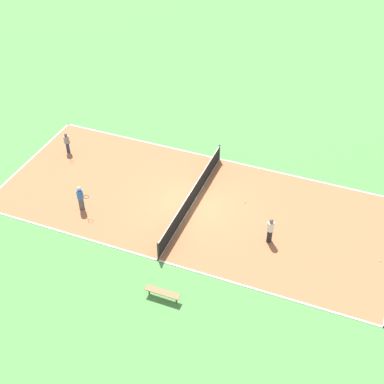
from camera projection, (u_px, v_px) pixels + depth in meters
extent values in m
plane|color=#518E47|center=(192.00, 204.00, 30.82)|extent=(80.00, 80.00, 0.00)
cube|color=#AD6B42|center=(192.00, 204.00, 30.81)|extent=(9.64, 22.59, 0.02)
cube|color=white|center=(219.00, 159.00, 34.23)|extent=(0.10, 22.59, 0.00)
cube|color=white|center=(158.00, 260.00, 27.37)|extent=(0.10, 22.59, 0.00)
cube|color=white|center=(28.00, 161.00, 34.01)|extent=(9.64, 0.10, 0.00)
cube|color=white|center=(192.00, 204.00, 30.80)|extent=(9.64, 0.10, 0.00)
cylinder|color=black|center=(219.00, 153.00, 33.81)|extent=(0.10, 0.10, 1.11)
cylinder|color=black|center=(158.00, 251.00, 27.09)|extent=(0.10, 0.10, 1.11)
cube|color=black|center=(192.00, 197.00, 30.47)|extent=(9.34, 0.03, 1.06)
cube|color=white|center=(192.00, 190.00, 30.15)|extent=(9.34, 0.04, 0.06)
cube|color=olive|center=(163.00, 292.00, 25.21)|extent=(0.36, 1.72, 0.04)
cylinder|color=#4C4C51|center=(149.00, 291.00, 25.56)|extent=(0.08, 0.08, 0.41)
cylinder|color=#4C4C51|center=(176.00, 300.00, 25.15)|extent=(0.08, 0.08, 0.41)
cube|color=black|center=(270.00, 236.00, 28.19)|extent=(0.28, 0.24, 0.78)
cylinder|color=silver|center=(271.00, 226.00, 27.77)|extent=(0.42, 0.42, 0.55)
sphere|color=brown|center=(271.00, 221.00, 27.52)|extent=(0.24, 0.24, 0.24)
cube|color=navy|center=(68.00, 147.00, 34.61)|extent=(0.32, 0.32, 0.71)
cylinder|color=gray|center=(66.00, 139.00, 34.23)|extent=(0.51, 0.51, 0.50)
sphere|color=brown|center=(66.00, 135.00, 34.00)|extent=(0.21, 0.21, 0.21)
cylinder|color=#262626|center=(67.00, 140.00, 33.92)|extent=(0.23, 0.21, 0.03)
torus|color=black|center=(68.00, 143.00, 33.72)|extent=(0.43, 0.43, 0.02)
cube|color=#4C4C51|center=(81.00, 203.00, 30.23)|extent=(0.28, 0.31, 0.79)
cylinder|color=blue|center=(80.00, 194.00, 29.80)|extent=(0.47, 0.47, 0.56)
sphere|color=beige|center=(79.00, 189.00, 29.55)|extent=(0.24, 0.24, 0.24)
cylinder|color=#262626|center=(83.00, 195.00, 29.54)|extent=(0.13, 0.27, 0.03)
torus|color=black|center=(86.00, 197.00, 29.39)|extent=(0.39, 0.39, 0.02)
sphere|color=#CCE033|center=(245.00, 202.00, 30.86)|extent=(0.07, 0.07, 0.07)
sphere|color=#CCE033|center=(380.00, 261.00, 27.29)|extent=(0.07, 0.07, 0.07)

